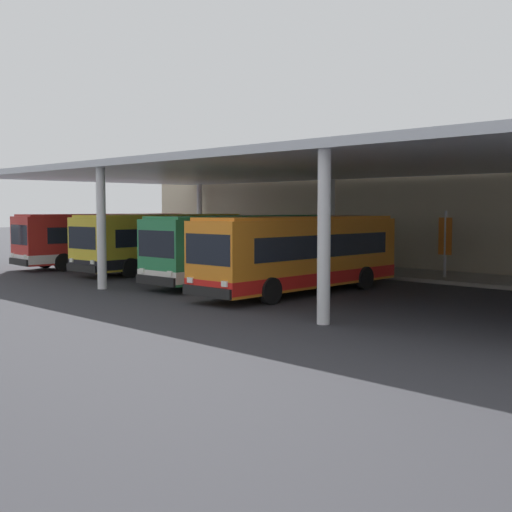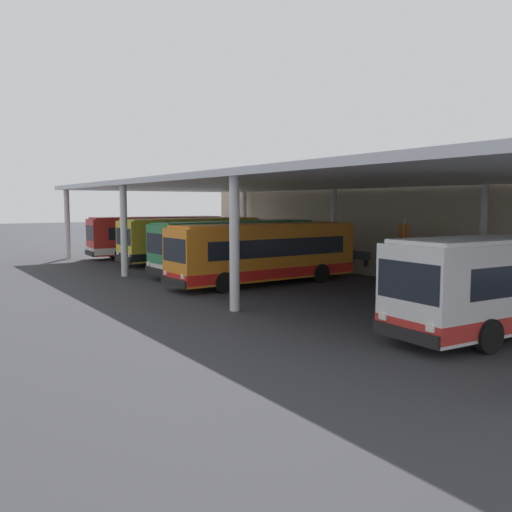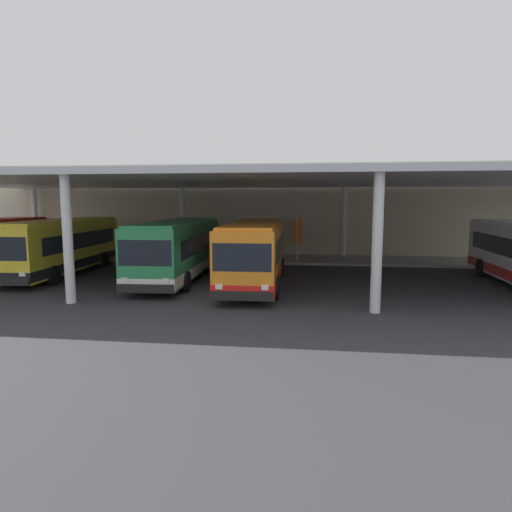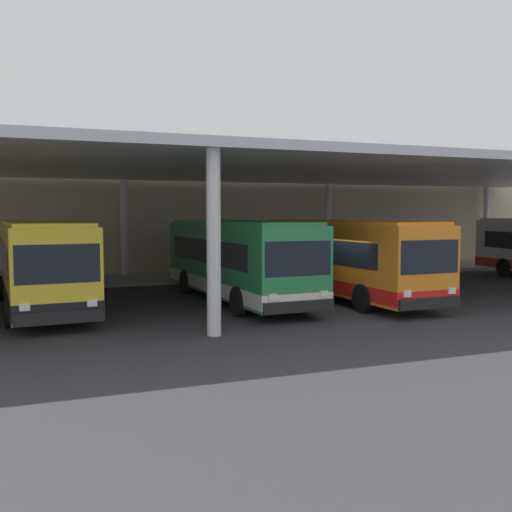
{
  "view_description": "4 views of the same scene",
  "coord_description": "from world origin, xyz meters",
  "px_view_note": "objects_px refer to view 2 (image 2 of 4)",
  "views": [
    {
      "loc": [
        18.59,
        -17.89,
        3.51
      ],
      "look_at": [
        -2.64,
        3.45,
        1.31
      ],
      "focal_mm": 46.03,
      "sensor_mm": 36.0,
      "label": 1
    },
    {
      "loc": [
        24.49,
        -13.58,
        4.23
      ],
      "look_at": [
        0.49,
        2.25,
        1.46
      ],
      "focal_mm": 38.57,
      "sensor_mm": 36.0,
      "label": 2
    },
    {
      "loc": [
        3.67,
        -18.86,
        4.17
      ],
      "look_at": [
        0.99,
        2.33,
        1.48
      ],
      "focal_mm": 30.08,
      "sensor_mm": 36.0,
      "label": 3
    },
    {
      "loc": [
        -11.05,
        -18.12,
        3.46
      ],
      "look_at": [
        -2.09,
        4.58,
        1.67
      ],
      "focal_mm": 40.91,
      "sensor_mm": 36.0,
      "label": 4
    }
  ],
  "objects_px": {
    "bench_waiting": "(359,258)",
    "banner_sign": "(404,242)",
    "bus_middle_bay": "(236,247)",
    "bus_second_bay": "(192,240)",
    "bus_far_bay": "(264,253)",
    "bus_nearest_bay": "(157,236)"
  },
  "relations": [
    {
      "from": "bus_middle_bay",
      "to": "banner_sign",
      "type": "xyz_separation_m",
      "value": [
        6.19,
        7.54,
        0.32
      ]
    },
    {
      "from": "bus_nearest_bay",
      "to": "bus_second_bay",
      "type": "relative_size",
      "value": 1.0
    },
    {
      "from": "bus_nearest_bay",
      "to": "bench_waiting",
      "type": "distance_m",
      "value": 16.3
    },
    {
      "from": "bus_second_bay",
      "to": "banner_sign",
      "type": "relative_size",
      "value": 3.33
    },
    {
      "from": "bus_second_bay",
      "to": "bus_middle_bay",
      "type": "xyz_separation_m",
      "value": [
        7.18,
        -0.73,
        0.0
      ]
    },
    {
      "from": "bus_middle_bay",
      "to": "banner_sign",
      "type": "height_order",
      "value": "banner_sign"
    },
    {
      "from": "bus_nearest_bay",
      "to": "banner_sign",
      "type": "xyz_separation_m",
      "value": [
        18.58,
        7.28,
        0.32
      ]
    },
    {
      "from": "bench_waiting",
      "to": "banner_sign",
      "type": "distance_m",
      "value": 4.77
    },
    {
      "from": "bus_far_bay",
      "to": "banner_sign",
      "type": "height_order",
      "value": "banner_sign"
    },
    {
      "from": "bus_far_bay",
      "to": "bus_second_bay",
      "type": "bearing_deg",
      "value": 171.87
    },
    {
      "from": "bus_middle_bay",
      "to": "bench_waiting",
      "type": "xyz_separation_m",
      "value": [
        1.69,
        8.42,
        -0.99
      ]
    },
    {
      "from": "bench_waiting",
      "to": "banner_sign",
      "type": "xyz_separation_m",
      "value": [
        4.5,
        -0.88,
        1.32
      ]
    },
    {
      "from": "bench_waiting",
      "to": "banner_sign",
      "type": "relative_size",
      "value": 0.56
    },
    {
      "from": "bus_second_bay",
      "to": "bus_middle_bay",
      "type": "distance_m",
      "value": 7.21
    },
    {
      "from": "bus_middle_bay",
      "to": "bench_waiting",
      "type": "bearing_deg",
      "value": 78.66
    },
    {
      "from": "bus_nearest_bay",
      "to": "bench_waiting",
      "type": "height_order",
      "value": "bus_nearest_bay"
    },
    {
      "from": "bus_second_bay",
      "to": "bus_far_bay",
      "type": "height_order",
      "value": "same"
    },
    {
      "from": "bus_second_bay",
      "to": "banner_sign",
      "type": "distance_m",
      "value": 15.0
    },
    {
      "from": "bus_middle_bay",
      "to": "bus_far_bay",
      "type": "height_order",
      "value": "same"
    },
    {
      "from": "bus_nearest_bay",
      "to": "bus_far_bay",
      "type": "height_order",
      "value": "same"
    },
    {
      "from": "bus_far_bay",
      "to": "bench_waiting",
      "type": "distance_m",
      "value": 9.75
    },
    {
      "from": "bus_nearest_bay",
      "to": "bench_waiting",
      "type": "xyz_separation_m",
      "value": [
        14.08,
        8.15,
        -0.99
      ]
    }
  ]
}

